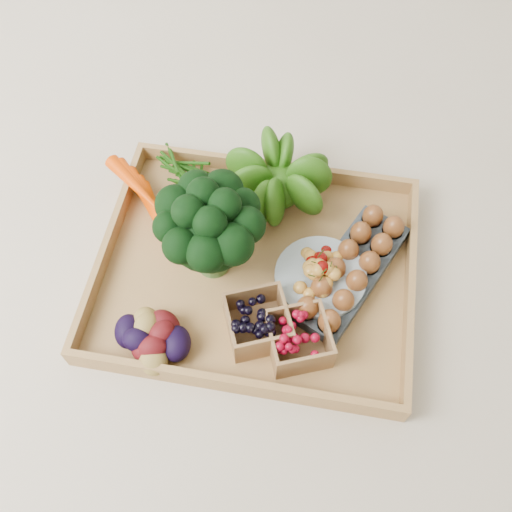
% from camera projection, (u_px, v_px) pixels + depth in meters
% --- Properties ---
extents(ground, '(4.00, 4.00, 0.00)m').
position_uv_depth(ground, '(256.00, 273.00, 1.03)').
color(ground, beige).
rests_on(ground, ground).
extents(tray, '(0.55, 0.45, 0.01)m').
position_uv_depth(tray, '(256.00, 271.00, 1.02)').
color(tray, '#AD8148').
rests_on(tray, ground).
extents(carrots, '(0.19, 0.14, 0.05)m').
position_uv_depth(carrots, '(152.00, 206.00, 1.06)').
color(carrots, '#ED4200').
rests_on(carrots, tray).
extents(lettuce, '(0.13, 0.13, 0.13)m').
position_uv_depth(lettuce, '(279.00, 177.00, 1.04)').
color(lettuce, '#1D4E0C').
rests_on(lettuce, tray).
extents(broccoli, '(0.19, 0.19, 0.15)m').
position_uv_depth(broccoli, '(211.00, 243.00, 0.96)').
color(broccoli, black).
rests_on(broccoli, tray).
extents(cherry_bowl, '(0.16, 0.16, 0.04)m').
position_uv_depth(cherry_bowl, '(320.00, 281.00, 0.98)').
color(cherry_bowl, '#8C9EA5').
rests_on(cherry_bowl, tray).
extents(egg_carton, '(0.20, 0.28, 0.03)m').
position_uv_depth(egg_carton, '(350.00, 273.00, 1.00)').
color(egg_carton, '#3B444B').
rests_on(egg_carton, tray).
extents(potatoes, '(0.13, 0.13, 0.07)m').
position_uv_depth(potatoes, '(149.00, 336.00, 0.91)').
color(potatoes, '#430A0D').
rests_on(potatoes, tray).
extents(punnet_blackberry, '(0.13, 0.13, 0.07)m').
position_uv_depth(punnet_blackberry, '(258.00, 322.00, 0.93)').
color(punnet_blackberry, black).
rests_on(punnet_blackberry, tray).
extents(punnet_raspberry, '(0.12, 0.12, 0.07)m').
position_uv_depth(punnet_raspberry, '(298.00, 339.00, 0.91)').
color(punnet_raspberry, maroon).
rests_on(punnet_raspberry, tray).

